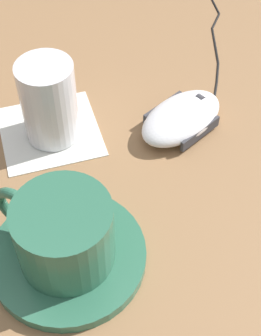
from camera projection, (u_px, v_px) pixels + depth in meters
ground_plane at (149, 214)px, 0.52m from camera, size 3.00×3.00×0.00m
saucer at (68, 256)px, 0.48m from camera, size 0.15×0.15×0.01m
coffee_cup at (62, 233)px, 0.45m from camera, size 0.11×0.09×0.07m
computer_mouse at (181, 118)px, 0.59m from camera, size 0.12×0.12×0.03m
mouse_cable at (216, 45)px, 0.70m from camera, size 0.03×0.24×0.00m
napkin_under_glass at (50, 131)px, 0.60m from camera, size 0.14×0.14×0.00m
drinking_glass at (49, 101)px, 0.56m from camera, size 0.06×0.06×0.10m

